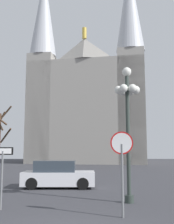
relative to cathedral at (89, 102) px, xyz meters
The scene contains 5 objects.
cathedral is the anchor object (origin of this frame).
stop_sign 38.52m from the cathedral, 87.55° to the right, with size 0.74×0.10×2.72m.
one_way_arrow_sign 37.65m from the cathedral, 94.13° to the right, with size 0.74×0.13×2.22m.
street_lamp 35.74m from the cathedral, 86.54° to the right, with size 1.08×0.98×5.64m.
parked_car_near_white 32.12m from the cathedral, 92.50° to the right, with size 4.08×1.92×1.52m.
Camera 1 is at (0.66, -6.88, 2.12)m, focal length 44.46 mm.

